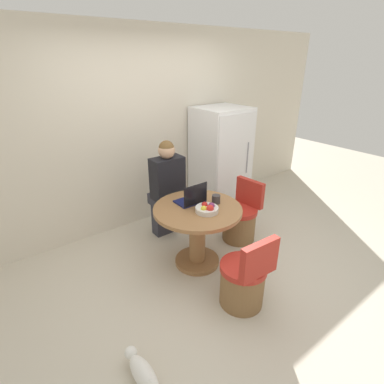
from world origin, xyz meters
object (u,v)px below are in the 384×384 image
laptop (192,199)px  cat (143,372)px  person_seated (166,186)px  chair_right_side (240,220)px  chair_near_camera (244,281)px  dining_table (197,227)px  refrigerator (220,160)px  fruit_bowl (207,209)px

laptop → cat: bearing=39.5°
person_seated → laptop: bearing=86.9°
chair_right_side → cat: 2.18m
chair_near_camera → cat: 1.17m
dining_table → refrigerator: bearing=38.6°
laptop → cat: (-1.21, -1.00, -0.69)m
dining_table → fruit_bowl: bearing=-81.7°
chair_near_camera → person_seated: (0.09, 1.47, 0.45)m
chair_near_camera → person_seated: size_ratio=0.60×
refrigerator → chair_right_side: size_ratio=1.98×
person_seated → dining_table: bearing=86.1°
fruit_bowl → person_seated: bearing=88.1°
refrigerator → person_seated: 1.17m
dining_table → chair_near_camera: (-0.04, -0.77, -0.21)m
person_seated → chair_right_side: bearing=138.7°
fruit_bowl → cat: fruit_bowl is taller
dining_table → cat: size_ratio=2.01×
person_seated → fruit_bowl: 0.84m
refrigerator → chair_near_camera: (-1.23, -1.72, -0.51)m
dining_table → fruit_bowl: size_ratio=3.98×
chair_right_side → fruit_bowl: size_ratio=3.25×
chair_right_side → laptop: bearing=-99.6°
dining_table → laptop: size_ratio=3.15×
chair_right_side → person_seated: 1.06m
refrigerator → dining_table: bearing=-141.4°
fruit_bowl → cat: bearing=-148.9°
laptop → cat: size_ratio=0.64×
laptop → person_seated: bearing=-93.1°
fruit_bowl → cat: (-1.21, -0.73, -0.67)m
chair_near_camera → person_seated: 1.54m
dining_table → person_seated: 0.75m
person_seated → cat: 2.10m
refrigerator → fruit_bowl: (-1.17, -1.09, -0.02)m
refrigerator → dining_table: 1.55m
refrigerator → chair_right_side: (-0.42, -0.88, -0.51)m
refrigerator → person_seated: size_ratio=1.19×
refrigerator → fruit_bowl: size_ratio=6.44×
refrigerator → fruit_bowl: 1.59m
refrigerator → chair_near_camera: 2.18m
refrigerator → fruit_bowl: bearing=-137.0°
dining_table → chair_near_camera: 0.80m
chair_near_camera → person_seated: person_seated is taller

